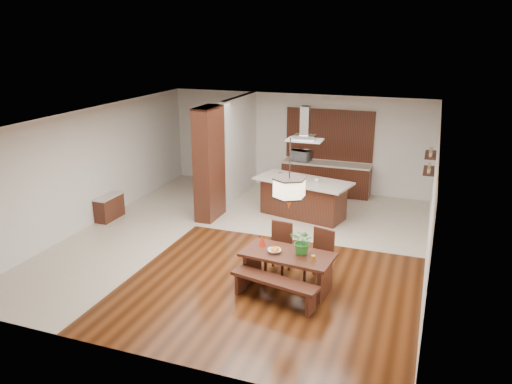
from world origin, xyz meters
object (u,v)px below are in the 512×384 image
at_px(kitchen_island, 303,198).
at_px(island_cup, 317,180).
at_px(dining_chair_left, 278,248).
at_px(dining_chair_right, 318,256).
at_px(dining_table, 288,262).
at_px(pendant_lantern, 290,174).
at_px(microwave, 301,155).
at_px(hallway_console, 109,207).
at_px(foliage_plant, 303,242).
at_px(range_hood, 305,124).
at_px(dining_bench, 274,291).
at_px(fruit_bowl, 274,251).

distance_m(kitchen_island, island_cup, 0.67).
xyz_separation_m(dining_chair_left, dining_chair_right, (0.85, -0.09, -0.00)).
bearing_deg(dining_table, pendant_lantern, 0.00).
height_order(kitchen_island, microwave, microwave).
bearing_deg(hallway_console, foliage_plant, -18.26).
bearing_deg(dining_table, island_cup, 95.16).
height_order(foliage_plant, kitchen_island, foliage_plant).
bearing_deg(range_hood, pendant_lantern, -79.49).
bearing_deg(range_hood, dining_chair_left, -84.08).
distance_m(dining_bench, island_cup, 4.39).
bearing_deg(island_cup, dining_table, -84.84).
height_order(dining_chair_left, range_hood, range_hood).
bearing_deg(pendant_lantern, dining_chair_right, 44.87).
xyz_separation_m(dining_chair_left, microwave, (-0.98, 5.39, 0.60)).
height_order(pendant_lantern, island_cup, pendant_lantern).
relative_size(dining_bench, dining_chair_right, 1.62).
relative_size(dining_bench, fruit_bowl, 6.50).
distance_m(fruit_bowl, microwave, 6.11).
distance_m(dining_table, dining_chair_right, 0.67).
xyz_separation_m(foliage_plant, range_hood, (-0.98, 3.75, 1.51)).
xyz_separation_m(dining_chair_left, kitchen_island, (-0.34, 3.25, 0.01)).
height_order(fruit_bowl, microwave, microwave).
height_order(range_hood, microwave, range_hood).
relative_size(foliage_plant, island_cup, 4.03).
bearing_deg(hallway_console, kitchen_island, 22.06).
bearing_deg(dining_table, hallway_console, 160.30).
relative_size(dining_table, range_hood, 1.98).
bearing_deg(dining_chair_right, range_hood, 125.93).
xyz_separation_m(hallway_console, dining_table, (5.36, -1.92, 0.21)).
bearing_deg(pendant_lantern, fruit_bowl, -168.37).
bearing_deg(hallway_console, dining_chair_right, -13.91).
distance_m(dining_bench, dining_chair_right, 1.24).
relative_size(pendant_lantern, island_cup, 10.60).
bearing_deg(fruit_bowl, dining_chair_left, 101.26).
relative_size(dining_table, dining_bench, 1.08).
xyz_separation_m(dining_table, kitchen_island, (-0.71, 3.81, -0.00)).
relative_size(hallway_console, range_hood, 0.98).
bearing_deg(dining_chair_right, pendant_lantern, -118.72).
bearing_deg(foliage_plant, microwave, 105.40).
xyz_separation_m(dining_chair_right, pendant_lantern, (-0.48, -0.47, 1.74)).
height_order(dining_table, pendant_lantern, pendant_lantern).
xyz_separation_m(foliage_plant, island_cup, (-0.60, 3.63, 0.10)).
distance_m(dining_bench, pendant_lantern, 2.10).
xyz_separation_m(dining_bench, island_cup, (-0.27, 4.30, 0.83)).
xyz_separation_m(dining_chair_left, island_cup, (0.04, 3.13, 0.55)).
xyz_separation_m(dining_table, fruit_bowl, (-0.25, -0.05, 0.22)).
bearing_deg(dining_bench, island_cup, 93.61).
height_order(dining_table, dining_bench, dining_table).
bearing_deg(range_hood, island_cup, -17.91).
distance_m(dining_table, microwave, 6.13).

